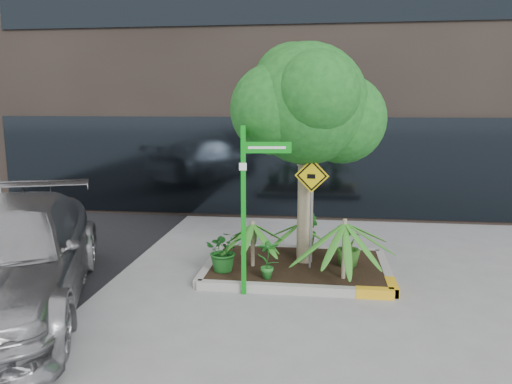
# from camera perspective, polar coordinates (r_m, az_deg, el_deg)

# --- Properties ---
(ground) EXTENTS (80.00, 80.00, 0.00)m
(ground) POSITION_cam_1_polar(r_m,az_deg,el_deg) (9.07, 3.29, -9.61)
(ground) COLOR gray
(ground) RESTS_ON ground
(planter) EXTENTS (3.35, 2.36, 0.15)m
(planter) POSITION_cam_1_polar(r_m,az_deg,el_deg) (9.28, 4.86, -8.50)
(planter) COLOR #9E9E99
(planter) RESTS_ON ground
(tree) EXTENTS (2.77, 2.46, 4.16)m
(tree) POSITION_cam_1_polar(r_m,az_deg,el_deg) (9.00, 5.85, 9.94)
(tree) COLOR tan
(tree) RESTS_ON ground
(palm_front) EXTENTS (1.15, 1.15, 1.28)m
(palm_front) POSITION_cam_1_polar(r_m,az_deg,el_deg) (8.38, 10.13, -3.50)
(palm_front) COLOR tan
(palm_front) RESTS_ON ground
(palm_left) EXTENTS (0.95, 0.95, 1.05)m
(palm_left) POSITION_cam_1_polar(r_m,az_deg,el_deg) (8.92, -0.39, -3.65)
(palm_left) COLOR tan
(palm_left) RESTS_ON ground
(palm_back) EXTENTS (0.75, 0.75, 0.83)m
(palm_back) POSITION_cam_1_polar(r_m,az_deg,el_deg) (9.59, 4.90, -3.73)
(palm_back) COLOR tan
(palm_back) RESTS_ON ground
(parked_car) EXTENTS (4.06, 6.01, 1.62)m
(parked_car) POSITION_cam_1_polar(r_m,az_deg,el_deg) (8.29, -26.69, -6.76)
(parked_car) COLOR #A1A2A6
(parked_car) RESTS_ON ground
(shrub_a) EXTENTS (0.87, 0.87, 0.75)m
(shrub_a) POSITION_cam_1_polar(r_m,az_deg,el_deg) (8.80, -3.64, -6.64)
(shrub_a) COLOR #1A5B1D
(shrub_a) RESTS_ON planter
(shrub_b) EXTENTS (0.62, 0.62, 0.78)m
(shrub_b) POSITION_cam_1_polar(r_m,az_deg,el_deg) (9.17, 10.51, -6.00)
(shrub_b) COLOR #2F661E
(shrub_b) RESTS_ON planter
(shrub_c) EXTENTS (0.43, 0.43, 0.70)m
(shrub_c) POSITION_cam_1_polar(r_m,az_deg,el_deg) (8.41, 1.37, -7.61)
(shrub_c) COLOR #237125
(shrub_c) RESTS_ON planter
(shrub_d) EXTENTS (0.66, 0.66, 0.85)m
(shrub_d) POSITION_cam_1_polar(r_m,az_deg,el_deg) (9.97, 5.95, -4.35)
(shrub_d) COLOR #1E6820
(shrub_d) RESTS_ON planter
(street_sign_post) EXTENTS (0.86, 0.80, 2.72)m
(street_sign_post) POSITION_cam_1_polar(r_m,az_deg,el_deg) (7.88, -1.06, 0.06)
(street_sign_post) COLOR #0C8C16
(street_sign_post) RESTS_ON ground
(cattle_sign) EXTENTS (0.60, 0.13, 1.97)m
(cattle_sign) POSITION_cam_1_polar(r_m,az_deg,el_deg) (8.80, 6.35, -0.29)
(cattle_sign) COLOR slate
(cattle_sign) RESTS_ON ground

